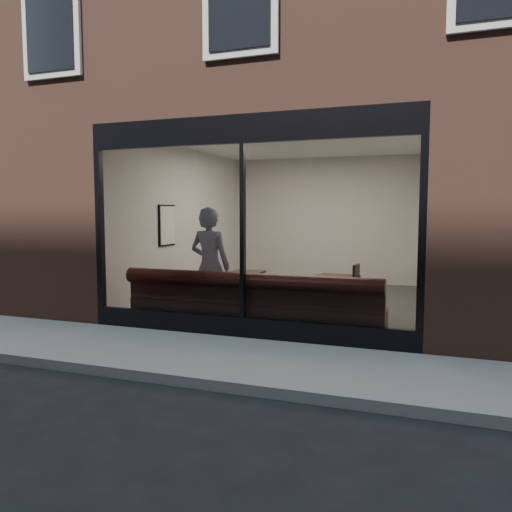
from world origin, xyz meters
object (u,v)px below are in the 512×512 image
(cafe_table_left, at_px, (247,272))
(cafe_table_right, at_px, (335,277))
(cafe_chair_right, at_px, (345,305))
(banquette, at_px, (252,317))
(cafe_chair_left, at_px, (204,290))
(person, at_px, (210,266))

(cafe_table_left, bearing_deg, cafe_table_right, -4.17)
(cafe_table_right, bearing_deg, cafe_chair_right, 55.98)
(banquette, relative_size, cafe_chair_left, 9.90)
(person, distance_m, cafe_table_right, 2.09)
(cafe_table_left, bearing_deg, person, -103.03)
(cafe_table_left, distance_m, cafe_chair_left, 1.49)
(cafe_table_right, distance_m, cafe_chair_right, 0.56)
(cafe_table_left, relative_size, cafe_chair_right, 1.52)
(banquette, bearing_deg, cafe_chair_right, 48.87)
(banquette, distance_m, cafe_table_right, 1.64)
(cafe_chair_left, bearing_deg, person, 112.81)
(cafe_chair_left, bearing_deg, cafe_chair_right, 162.00)
(cafe_chair_right, bearing_deg, cafe_table_left, 7.43)
(cafe_table_right, height_order, cafe_chair_left, cafe_table_right)
(cafe_chair_left, xyz_separation_m, cafe_chair_right, (2.96, -0.65, 0.00))
(person, height_order, cafe_table_left, person)
(person, bearing_deg, cafe_table_right, -147.55)
(cafe_chair_right, bearing_deg, cafe_table_right, 60.68)
(person, distance_m, cafe_table_left, 1.09)
(banquette, xyz_separation_m, cafe_table_left, (-0.58, 1.27, 0.52))
(person, bearing_deg, banquette, 170.35)
(banquette, height_order, cafe_chair_left, banquette)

